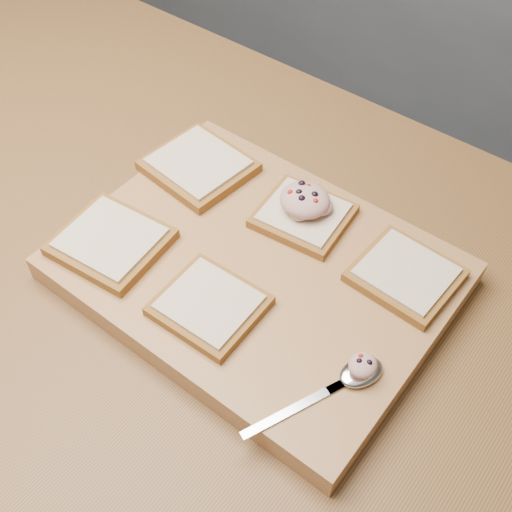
{
  "coord_description": "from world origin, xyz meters",
  "views": [
    {
      "loc": [
        0.31,
        -0.39,
        1.54
      ],
      "look_at": [
        0.0,
        -0.0,
        0.95
      ],
      "focal_mm": 45.0,
      "sensor_mm": 36.0,
      "label": 1
    }
  ],
  "objects": [
    {
      "name": "spoon_salad",
      "position": [
        0.19,
        -0.06,
        0.96
      ],
      "size": [
        0.03,
        0.03,
        0.02
      ],
      "color": "tan",
      "rests_on": "spoon"
    },
    {
      "name": "bread_far_center",
      "position": [
        0.01,
        0.09,
        0.94
      ],
      "size": [
        0.12,
        0.11,
        0.02
      ],
      "color": "brown",
      "rests_on": "cutting_board"
    },
    {
      "name": "spoon",
      "position": [
        0.18,
        -0.07,
        0.94
      ],
      "size": [
        0.09,
        0.16,
        0.01
      ],
      "color": "silver",
      "rests_on": "cutting_board"
    },
    {
      "name": "cutting_board",
      "position": [
        0.0,
        -0.0,
        0.92
      ],
      "size": [
        0.45,
        0.34,
        0.04
      ],
      "primitive_type": "cube",
      "color": "#AA7C48",
      "rests_on": "island_counter"
    },
    {
      "name": "bread_near_center",
      "position": [
        0.01,
        -0.09,
        0.94
      ],
      "size": [
        0.11,
        0.11,
        0.02
      ],
      "color": "brown",
      "rests_on": "cutting_board"
    },
    {
      "name": "tuna_salad_dollop",
      "position": [
        0.01,
        0.09,
        0.97
      ],
      "size": [
        0.06,
        0.06,
        0.03
      ],
      "color": "tan",
      "rests_on": "bread_far_center"
    },
    {
      "name": "bread_near_left",
      "position": [
        -0.15,
        -0.09,
        0.94
      ],
      "size": [
        0.14,
        0.13,
        0.02
      ],
      "color": "brown",
      "rests_on": "cutting_board"
    },
    {
      "name": "island_counter",
      "position": [
        0.0,
        0.0,
        0.45
      ],
      "size": [
        2.0,
        0.8,
        0.9
      ],
      "color": "slate",
      "rests_on": "ground"
    },
    {
      "name": "bread_far_right",
      "position": [
        0.16,
        0.08,
        0.94
      ],
      "size": [
        0.12,
        0.11,
        0.02
      ],
      "color": "brown",
      "rests_on": "cutting_board"
    },
    {
      "name": "bread_far_left",
      "position": [
        -0.16,
        0.08,
        0.94
      ],
      "size": [
        0.14,
        0.13,
        0.02
      ],
      "color": "brown",
      "rests_on": "cutting_board"
    }
  ]
}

